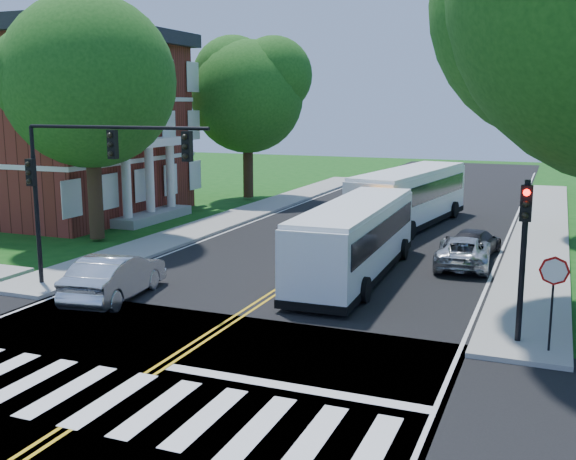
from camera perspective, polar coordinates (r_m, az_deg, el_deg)
The scene contains 21 objects.
ground at distance 16.36m, azimuth -13.66°, elevation -13.09°, with size 140.00×140.00×0.00m, color #124912.
road at distance 32.04m, azimuth 5.31°, elevation -1.14°, with size 14.00×96.00×0.01m, color black.
cross_road at distance 16.35m, azimuth -13.66°, elevation -13.08°, with size 60.00×12.00×0.01m, color black.
center_line at distance 35.82m, azimuth 7.15°, elevation 0.08°, with size 0.36×70.00×0.01m, color gold.
edge_line_w at distance 38.08m, azimuth -2.78°, elevation 0.78°, with size 0.12×70.00×0.01m, color silver.
edge_line_e at distance 34.75m, azimuth 18.05°, elevation -0.69°, with size 0.12×70.00×0.01m, color silver.
crosswalk at distance 15.98m, azimuth -14.73°, elevation -13.66°, with size 12.60×3.00×0.01m, color silver.
stop_bar at distance 16.07m, azimuth 0.30°, elevation -13.15°, with size 6.60×0.40×0.01m, color silver.
sidewalk_nw at distance 41.38m, azimuth -2.94°, elevation 1.64°, with size 2.60×40.00×0.15m, color gray.
sidewalk_ne at distance 37.63m, azimuth 20.66°, elevation 0.08°, with size 2.60×40.00×0.15m, color gray.
tree_west_near at distance 33.14m, azimuth -16.48°, elevation 11.95°, with size 8.00×8.00×11.40m.
tree_west_far at distance 46.56m, azimuth -3.46°, elevation 11.18°, with size 7.60×7.60×10.67m.
brick_building at distance 44.54m, azimuth -22.21°, elevation 8.43°, with size 20.00×13.00×10.80m.
signal_nw at distance 23.78m, azimuth -16.66°, elevation 5.05°, with size 7.15×0.46×5.66m.
signal_ne at distance 18.86m, azimuth 19.35°, elevation -0.78°, with size 0.30×0.46×4.40m.
stop_sign at distance 18.60m, azimuth 21.57°, elevation -4.03°, with size 0.76×0.08×2.53m.
bus_lead at distance 25.66m, azimuth 5.74°, elevation -0.69°, with size 2.87×10.95×2.81m.
bus_follow at distance 36.78m, azimuth 10.33°, elevation 2.82°, with size 4.19×12.13×3.08m.
hatchback at distance 23.47m, azimuth -14.42°, elevation -3.83°, with size 1.63×4.69×1.54m, color silver.
suv at distance 28.13m, azimuth 14.61°, elevation -1.78°, with size 2.06×4.48×1.24m, color #B3B6BA.
dark_sedan at distance 30.37m, azimuth 15.50°, elevation -1.00°, with size 1.63×4.02×1.17m, color black.
Camera 1 is at (8.92, -12.08, 6.48)m, focal length 42.00 mm.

